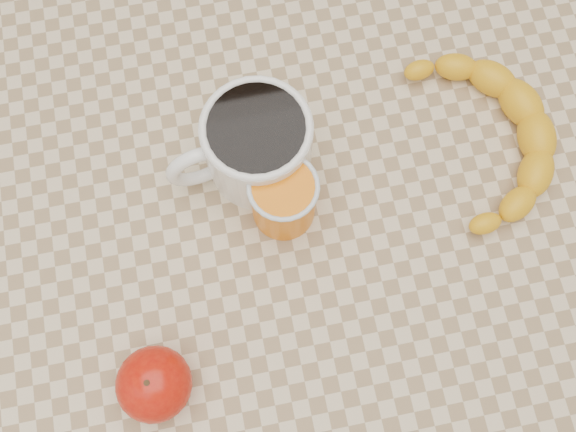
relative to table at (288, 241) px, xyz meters
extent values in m
plane|color=tan|center=(0.00, 0.00, -0.66)|extent=(3.00, 3.00, 0.00)
cube|color=beige|center=(0.00, 0.00, 0.07)|extent=(0.80, 0.80, 0.04)
cube|color=#8F6C48|center=(0.00, 0.00, 0.02)|extent=(0.74, 0.74, 0.06)
cylinder|color=#8F6C48|center=(-0.35, 0.35, -0.31)|extent=(0.05, 0.05, 0.71)
cylinder|color=#8F6C48|center=(0.35, 0.35, -0.31)|extent=(0.05, 0.05, 0.71)
cylinder|color=white|center=(-0.02, 0.07, 0.13)|extent=(0.13, 0.13, 0.09)
cylinder|color=black|center=(-0.02, 0.07, 0.17)|extent=(0.09, 0.09, 0.01)
torus|color=white|center=(-0.02, 0.07, 0.18)|extent=(0.11, 0.11, 0.01)
torus|color=white|center=(-0.08, 0.06, 0.13)|extent=(0.07, 0.03, 0.07)
cylinder|color=orange|center=(0.00, 0.01, 0.13)|extent=(0.07, 0.07, 0.08)
torus|color=silver|center=(0.00, 0.01, 0.16)|extent=(0.07, 0.07, 0.00)
ellipsoid|color=#A70C05|center=(-0.15, -0.14, 0.12)|extent=(0.09, 0.09, 0.07)
cylinder|color=#382311|center=(-0.15, -0.14, 0.15)|extent=(0.01, 0.01, 0.01)
camera|label=1|loc=(-0.04, -0.18, 0.73)|focal=40.00mm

